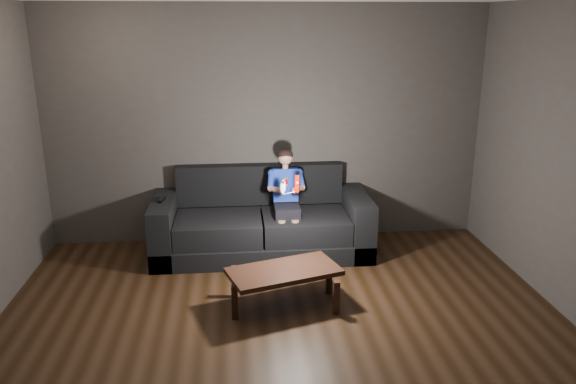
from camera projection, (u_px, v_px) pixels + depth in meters
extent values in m
plane|color=black|center=(288.00, 353.00, 4.42)|extent=(5.00, 5.00, 0.00)
cube|color=#3D3835|center=(267.00, 126.00, 6.40)|extent=(5.00, 0.04, 2.70)
cube|color=black|center=(262.00, 243.00, 6.33)|extent=(2.38, 1.03, 0.21)
cube|color=black|center=(219.00, 229.00, 6.12)|extent=(0.93, 0.73, 0.25)
cube|color=black|center=(305.00, 226.00, 6.21)|extent=(0.93, 0.73, 0.25)
cube|color=black|center=(260.00, 183.00, 6.54)|extent=(1.91, 0.24, 0.47)
cube|color=black|center=(164.00, 228.00, 6.17)|extent=(0.24, 1.03, 0.65)
cube|color=black|center=(356.00, 221.00, 6.37)|extent=(0.24, 1.03, 0.65)
cube|color=black|center=(287.00, 211.00, 6.11)|extent=(0.27, 0.34, 0.13)
cube|color=navy|center=(285.00, 185.00, 6.21)|extent=(0.27, 0.19, 0.38)
cube|color=#FDAA01|center=(286.00, 182.00, 6.12)|extent=(0.08, 0.08, 0.09)
cube|color=#CC002E|center=(286.00, 182.00, 6.12)|extent=(0.05, 0.05, 0.06)
cylinder|color=tan|center=(285.00, 167.00, 6.15)|extent=(0.06, 0.06, 0.05)
sphere|color=tan|center=(285.00, 157.00, 6.12)|extent=(0.16, 0.16, 0.16)
ellipsoid|color=black|center=(285.00, 155.00, 6.12)|extent=(0.17, 0.17, 0.15)
cylinder|color=navy|center=(271.00, 181.00, 6.12)|extent=(0.07, 0.20, 0.17)
cylinder|color=navy|center=(301.00, 180.00, 6.15)|extent=(0.07, 0.20, 0.17)
cylinder|color=tan|center=(276.00, 188.00, 6.00)|extent=(0.13, 0.21, 0.09)
cylinder|color=tan|center=(299.00, 187.00, 6.02)|extent=(0.13, 0.21, 0.09)
sphere|color=tan|center=(281.00, 191.00, 5.93)|extent=(0.08, 0.08, 0.08)
sphere|color=tan|center=(295.00, 191.00, 5.94)|extent=(0.08, 0.08, 0.08)
cylinder|color=tan|center=(282.00, 234.00, 5.99)|extent=(0.08, 0.08, 0.31)
cylinder|color=tan|center=(295.00, 234.00, 6.01)|extent=(0.08, 0.08, 0.31)
cube|color=red|center=(297.00, 184.00, 5.72)|extent=(0.06, 0.07, 0.18)
cube|color=maroon|center=(297.00, 179.00, 5.68)|extent=(0.03, 0.02, 0.03)
cylinder|color=white|center=(297.00, 185.00, 5.70)|extent=(0.02, 0.01, 0.02)
ellipsoid|color=white|center=(283.00, 187.00, 5.72)|extent=(0.08, 0.11, 0.16)
cylinder|color=black|center=(283.00, 182.00, 5.67)|extent=(0.03, 0.01, 0.03)
cube|color=black|center=(162.00, 200.00, 6.02)|extent=(0.07, 0.17, 0.03)
cube|color=black|center=(162.00, 197.00, 6.06)|extent=(0.02, 0.02, 0.00)
cube|color=black|center=(284.00, 271.00, 5.07)|extent=(1.09, 0.77, 0.04)
cube|color=black|center=(235.00, 302.00, 4.89)|extent=(0.05, 0.05, 0.31)
cube|color=black|center=(336.00, 298.00, 4.97)|extent=(0.05, 0.05, 0.31)
cube|color=black|center=(234.00, 282.00, 5.28)|extent=(0.05, 0.05, 0.31)
cube|color=black|center=(329.00, 278.00, 5.36)|extent=(0.05, 0.05, 0.31)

